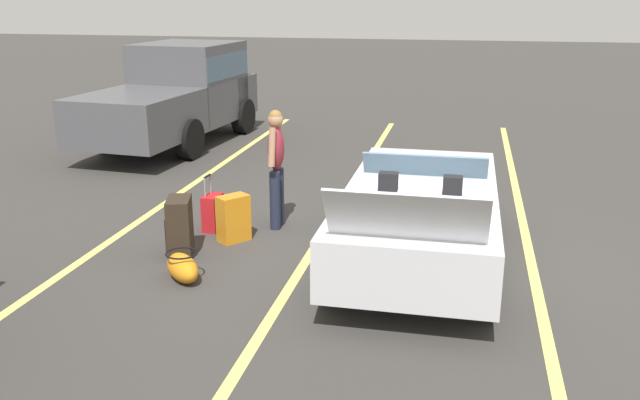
{
  "coord_description": "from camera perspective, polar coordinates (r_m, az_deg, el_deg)",
  "views": [
    {
      "loc": [
        -7.84,
        -0.47,
        3.18
      ],
      "look_at": [
        -0.13,
        1.2,
        0.75
      ],
      "focal_mm": 38.28,
      "sensor_mm": 36.0,
      "label": 1
    }
  ],
  "objects": [
    {
      "name": "lot_line_mid",
      "position": [
        8.65,
        -0.75,
        -4.46
      ],
      "size": [
        18.0,
        0.12,
        0.01
      ],
      "primitive_type": "cube",
      "color": "#EAE066",
      "rests_on": "ground_plane"
    },
    {
      "name": "traveler_person",
      "position": [
        9.36,
        -3.68,
        3.17
      ],
      "size": [
        0.6,
        0.23,
        1.65
      ],
      "rotation": [
        0.0,
        0.0,
        -1.55
      ],
      "color": "#1E2338",
      "rests_on": "ground_plane"
    },
    {
      "name": "lot_line_near",
      "position": [
        8.5,
        17.36,
        -5.67
      ],
      "size": [
        18.0,
        0.12,
        0.01
      ],
      "primitive_type": "cube",
      "color": "#EAE066",
      "rests_on": "ground_plane"
    },
    {
      "name": "suitcase_small_carryon",
      "position": [
        9.5,
        -8.94,
        -1.04
      ],
      "size": [
        0.35,
        0.23,
        0.78
      ],
      "rotation": [
        0.0,
        0.0,
        4.66
      ],
      "color": "red",
      "rests_on": "ground_plane"
    },
    {
      "name": "suitcase_medium_bright",
      "position": [
        9.04,
        -7.25,
        -1.54
      ],
      "size": [
        0.46,
        0.43,
        0.62
      ],
      "rotation": [
        0.0,
        0.0,
        4.05
      ],
      "color": "orange",
      "rests_on": "ground_plane"
    },
    {
      "name": "lot_line_far",
      "position": [
        9.59,
        -16.71,
        -3.01
      ],
      "size": [
        18.0,
        0.12,
        0.01
      ],
      "primitive_type": "cube",
      "color": "#EAE066",
      "rests_on": "ground_plane"
    },
    {
      "name": "parked_pickup_truck_near",
      "position": [
        15.11,
        -11.68,
        8.86
      ],
      "size": [
        5.14,
        2.38,
        2.1
      ],
      "rotation": [
        0.0,
        0.0,
        -0.08
      ],
      "color": "#4C4C51",
      "rests_on": "ground_plane"
    },
    {
      "name": "ground_plane",
      "position": [
        8.47,
        8.18,
        -5.12
      ],
      "size": [
        80.0,
        80.0,
        0.0
      ],
      "primitive_type": "plane",
      "color": "#383533"
    },
    {
      "name": "suitcase_large_black",
      "position": [
        8.64,
        -11.66,
        -2.25
      ],
      "size": [
        0.54,
        0.41,
        0.74
      ],
      "rotation": [
        0.0,
        0.0,
        1.86
      ],
      "color": "#2D2319",
      "rests_on": "ground_plane"
    },
    {
      "name": "duffel_bag",
      "position": [
        7.97,
        -11.41,
        -5.52
      ],
      "size": [
        0.68,
        0.65,
        0.34
      ],
      "rotation": [
        0.0,
        0.0,
        3.88
      ],
      "color": "orange",
      "rests_on": "ground_plane"
    },
    {
      "name": "convertible_car",
      "position": [
        8.45,
        8.45,
        -0.9
      ],
      "size": [
        4.24,
        1.85,
        1.49
      ],
      "rotation": [
        0.0,
        0.0,
        -0.0
      ],
      "color": "silver",
      "rests_on": "ground_plane"
    }
  ]
}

